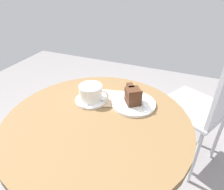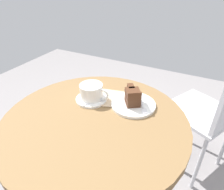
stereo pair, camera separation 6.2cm
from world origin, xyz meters
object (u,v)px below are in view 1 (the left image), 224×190
object	(u,v)px
saucer	(91,100)
fork	(143,105)
cake_slice	(133,95)
cafe_chair	(208,104)
cake_plate	(134,103)
napkin	(112,98)
coffee_cup	(91,92)
teaspoon	(90,104)

from	to	relation	value
saucer	fork	world-z (taller)	fork
saucer	fork	distance (m)	0.24
saucer	fork	bearing A→B (deg)	8.54
saucer	cake_slice	world-z (taller)	cake_slice
saucer	cafe_chair	world-z (taller)	cafe_chair
cake_plate	napkin	distance (m)	0.11
coffee_cup	cake_slice	xyz separation A→B (m)	(0.18, 0.04, 0.00)
teaspoon	cake_plate	world-z (taller)	teaspoon
cake_slice	fork	size ratio (longest dim) A/B	0.87
fork	cafe_chair	size ratio (longest dim) A/B	0.13
coffee_cup	cafe_chair	distance (m)	0.78
coffee_cup	fork	distance (m)	0.24
napkin	coffee_cup	bearing A→B (deg)	-148.52
saucer	cake_plate	xyz separation A→B (m)	(0.19, 0.04, 0.00)
cake_plate	napkin	bearing A→B (deg)	176.37
coffee_cup	teaspoon	bearing A→B (deg)	-70.92
coffee_cup	napkin	distance (m)	0.10
coffee_cup	cafe_chair	bearing A→B (deg)	43.57
coffee_cup	cake_slice	size ratio (longest dim) A/B	1.33
teaspoon	cake_plate	bearing A→B (deg)	156.91
napkin	cafe_chair	distance (m)	0.68
saucer	coffee_cup	bearing A→B (deg)	65.54
teaspoon	cake_plate	distance (m)	0.19
napkin	cafe_chair	world-z (taller)	cafe_chair
coffee_cup	cake_slice	distance (m)	0.18
coffee_cup	napkin	world-z (taller)	coffee_cup
cake_slice	napkin	bearing A→B (deg)	176.00
saucer	napkin	xyz separation A→B (m)	(0.08, 0.05, -0.00)
cake_slice	cafe_chair	bearing A→B (deg)	52.69
teaspoon	napkin	xyz separation A→B (m)	(0.06, 0.09, -0.01)
coffee_cup	cake_slice	bearing A→B (deg)	12.90
cake_plate	cake_slice	distance (m)	0.04
cafe_chair	teaspoon	bearing A→B (deg)	-16.06
cake_slice	fork	bearing A→B (deg)	-9.76
cake_slice	cafe_chair	size ratio (longest dim) A/B	0.12
coffee_cup	cake_plate	bearing A→B (deg)	12.52
teaspoon	cafe_chair	bearing A→B (deg)	176.65
saucer	cake_slice	size ratio (longest dim) A/B	1.37
fork	cafe_chair	world-z (taller)	cafe_chair
cake_plate	napkin	world-z (taller)	cake_plate
cake_slice	teaspoon	bearing A→B (deg)	-151.99
coffee_cup	cake_plate	world-z (taller)	coffee_cup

